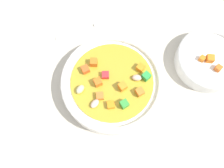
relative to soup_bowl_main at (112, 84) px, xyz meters
The scene contains 4 objects.
ground_plane 3.43cm from the soup_bowl_main, 165.58° to the right, with size 140.00×140.00×2.00cm, color #BAB2A0.
soup_bowl_main is the anchor object (origin of this frame).
spoon 15.91cm from the soup_bowl_main, 162.70° to the right, with size 11.73×22.64×0.99cm.
side_bowl_small 21.56cm from the soup_bowl_main, 107.58° to the left, with size 14.18×14.18×4.25cm.
Camera 1 is at (15.38, 0.69, 47.81)cm, focal length 37.56 mm.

